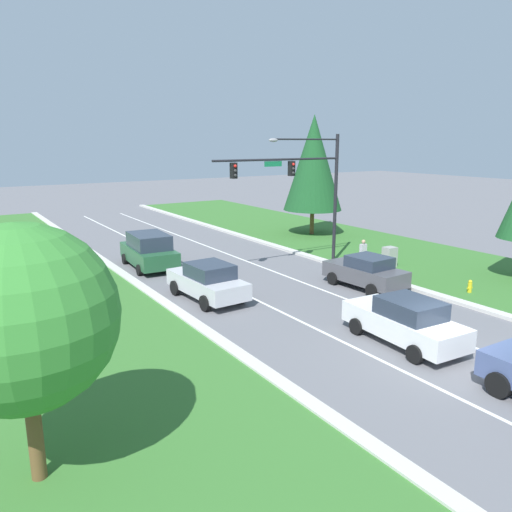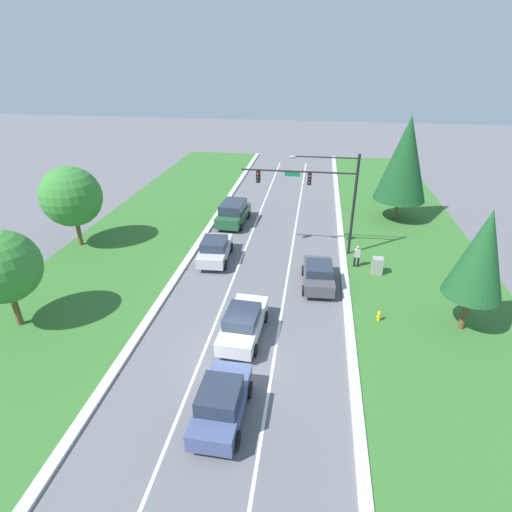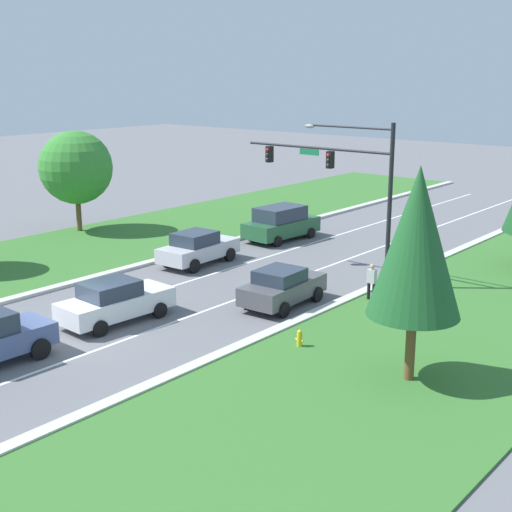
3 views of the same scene
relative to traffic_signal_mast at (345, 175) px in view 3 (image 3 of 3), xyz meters
name	(u,v)px [view 3 (image 3 of 3)]	position (x,y,z in m)	size (l,w,h in m)	color
ground_plane	(75,336)	(-3.67, -12.84, -5.08)	(160.00, 160.00, 0.00)	slate
curb_strip_right	(179,373)	(1.98, -12.84, -5.00)	(0.50, 90.00, 0.15)	beige
grass_verge_right	(309,422)	(7.23, -12.84, -5.04)	(10.00, 90.00, 0.08)	#38702D
lane_stripe_inner_left	(47,325)	(-5.47, -12.84, -5.08)	(0.14, 81.00, 0.01)	white
lane_stripe_inner_right	(105,347)	(-1.87, -12.84, -5.08)	(0.14, 81.00, 0.01)	white
traffic_signal_mast	(345,175)	(0.00, 0.00, 0.00)	(8.21, 0.41, 7.56)	black
forest_suv	(281,223)	(-7.42, 4.79, -4.06)	(2.49, 4.99, 2.01)	#235633
graphite_sedan	(282,287)	(0.18, -4.94, -4.25)	(2.24, 4.29, 1.65)	#4C4C51
silver_sedan	(198,248)	(-7.31, -2.39, -4.20)	(2.27, 4.69, 1.74)	silver
white_sedan	(115,301)	(-3.70, -10.82, -4.22)	(2.23, 4.79, 1.72)	white
utility_cabinet	(389,298)	(4.15, -2.83, -4.45)	(0.70, 0.60, 1.25)	#9E9E99
pedestrian	(372,281)	(2.82, -2.03, -4.14)	(0.40, 0.24, 1.69)	black
fire_hydrant	(300,339)	(3.64, -8.40, -4.74)	(0.34, 0.20, 0.70)	gold
conifer_far_right_tree	(416,242)	(8.05, -8.43, -0.46)	(2.96, 2.96, 7.01)	brown
oak_far_left_tree	(76,167)	(-18.42, -1.55, -1.05)	(4.48, 4.48, 6.28)	brown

